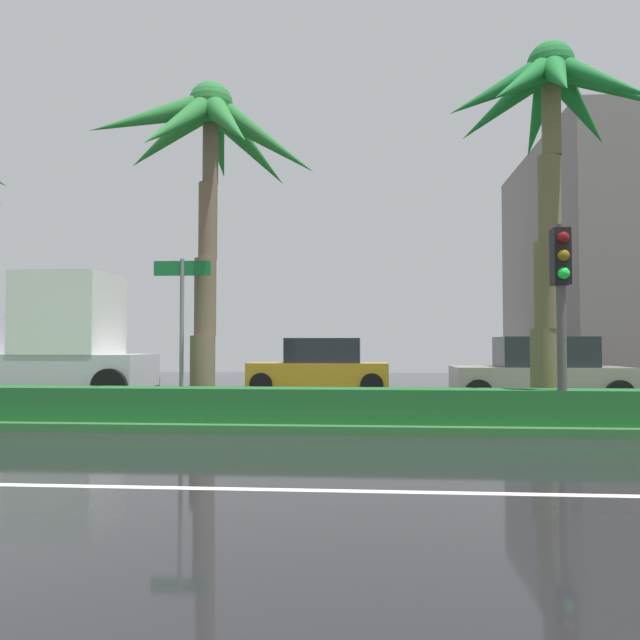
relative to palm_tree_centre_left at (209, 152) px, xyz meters
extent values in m
cube|color=black|center=(-0.30, 1.05, -5.52)|extent=(90.00, 42.00, 0.10)
cube|color=white|center=(-0.30, -5.95, -5.46)|extent=(81.00, 0.14, 0.01)
cube|color=#2D6B33|center=(-0.30, 0.05, -5.39)|extent=(85.50, 4.00, 0.15)
cube|color=#1E6028|center=(-0.30, -1.35, -5.02)|extent=(76.50, 0.70, 0.60)
cylinder|color=brown|center=(-0.04, -0.23, -4.54)|extent=(0.50, 0.50, 1.55)
cylinder|color=brown|center=(-0.01, -0.15, -2.99)|extent=(0.44, 0.44, 1.55)
cylinder|color=brown|center=(0.01, -0.07, -1.44)|extent=(0.38, 0.38, 1.55)
cylinder|color=brown|center=(0.04, 0.00, 0.11)|extent=(0.32, 0.32, 1.55)
sphere|color=#287532|center=(0.04, 0.00, 0.98)|extent=(0.90, 0.90, 0.90)
cone|color=#287532|center=(1.09, 0.03, 0.27)|extent=(2.44, 0.63, 1.90)
cone|color=#287532|center=(0.66, 0.94, 0.38)|extent=(1.85, 2.41, 1.70)
cone|color=#287532|center=(-0.10, 1.19, 0.54)|extent=(0.85, 2.63, 1.41)
cone|color=#287532|center=(-1.00, 0.58, 0.53)|extent=(2.53, 1.74, 1.44)
cone|color=#287532|center=(-0.96, -0.65, 0.51)|extent=(2.46, 1.88, 1.46)
cone|color=#287532|center=(-0.30, -1.00, 0.27)|extent=(1.30, 2.48, 1.90)
cone|color=#287532|center=(0.59, -0.92, 0.29)|extent=(1.73, 2.39, 1.86)
cylinder|color=brown|center=(6.65, -0.04, -4.48)|extent=(0.57, 0.57, 1.67)
cylinder|color=brown|center=(6.70, -0.08, -2.80)|extent=(0.50, 0.50, 1.67)
cylinder|color=brown|center=(6.74, -0.12, -1.13)|extent=(0.43, 0.43, 1.67)
cylinder|color=brown|center=(6.79, -0.16, 0.55)|extent=(0.36, 0.36, 1.67)
sphere|color=#1B7230|center=(6.79, -0.16, 1.48)|extent=(0.90, 0.90, 0.90)
cone|color=#1B7230|center=(7.82, -0.13, 1.06)|extent=(2.29, 0.62, 1.36)
cone|color=#1B7230|center=(7.50, 0.46, 0.89)|extent=(2.00, 1.87, 1.66)
cone|color=#1B7230|center=(6.79, 0.76, 0.86)|extent=(0.57, 2.16, 1.71)
cone|color=#1B7230|center=(6.03, 0.48, 0.98)|extent=(2.07, 1.88, 1.50)
cone|color=#1B7230|center=(5.80, -0.27, 0.99)|extent=(2.29, 0.80, 1.49)
cone|color=#1B7230|center=(6.12, -0.85, 0.91)|extent=(1.94, 1.97, 1.62)
cone|color=#1B7230|center=(6.66, -1.09, 0.88)|extent=(0.85, 2.23, 1.68)
cone|color=#1B7230|center=(7.48, -0.81, 0.89)|extent=(1.97, 1.91, 1.66)
cylinder|color=#4C4C47|center=(6.50, -1.61, -3.61)|extent=(0.16, 0.16, 3.41)
cube|color=black|center=(6.50, -1.61, -2.45)|extent=(0.28, 0.32, 0.96)
sphere|color=maroon|center=(6.50, -1.78, -2.15)|extent=(0.20, 0.20, 0.20)
sphere|color=#7F600F|center=(6.50, -1.78, -2.45)|extent=(0.20, 0.20, 0.20)
sphere|color=#1EEA3F|center=(6.50, -1.78, -2.75)|extent=(0.20, 0.20, 0.20)
cylinder|color=slate|center=(-0.27, -0.87, -3.82)|extent=(0.08, 0.08, 3.00)
cube|color=#146B2D|center=(-0.27, -0.87, -2.50)|extent=(1.10, 0.03, 0.28)
cube|color=silver|center=(-5.99, 4.20, -4.66)|extent=(6.40, 2.30, 0.90)
cube|color=silver|center=(-4.94, 4.20, -3.11)|extent=(2.30, 2.35, 2.20)
cylinder|color=black|center=(-3.29, 3.03, -5.01)|extent=(0.92, 0.30, 0.92)
cylinder|color=black|center=(-3.29, 5.37, -5.01)|extent=(0.92, 0.30, 0.92)
cube|color=#B28C1E|center=(1.67, 7.14, -4.87)|extent=(4.30, 1.76, 0.72)
cube|color=#1E2328|center=(1.82, 7.14, -4.13)|extent=(2.30, 1.58, 0.76)
cylinder|color=black|center=(0.02, 6.24, -5.13)|extent=(0.68, 0.22, 0.68)
cylinder|color=black|center=(0.02, 8.04, -5.13)|extent=(0.68, 0.22, 0.68)
cylinder|color=black|center=(3.32, 6.24, -5.13)|extent=(0.68, 0.22, 0.68)
cylinder|color=black|center=(3.32, 8.04, -5.13)|extent=(0.68, 0.22, 0.68)
cube|color=gray|center=(7.54, 3.98, -4.87)|extent=(4.30, 1.76, 0.72)
cube|color=#1E2328|center=(7.69, 3.98, -4.13)|extent=(2.30, 1.58, 0.76)
cylinder|color=black|center=(5.89, 3.08, -5.13)|extent=(0.68, 0.22, 0.68)
cylinder|color=black|center=(5.89, 4.88, -5.13)|extent=(0.68, 0.22, 0.68)
cylinder|color=black|center=(9.19, 3.08, -5.13)|extent=(0.68, 0.22, 0.68)
cylinder|color=black|center=(9.19, 4.88, -5.13)|extent=(0.68, 0.22, 0.68)
camera|label=1|loc=(3.29, -12.62, -3.94)|focal=35.72mm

